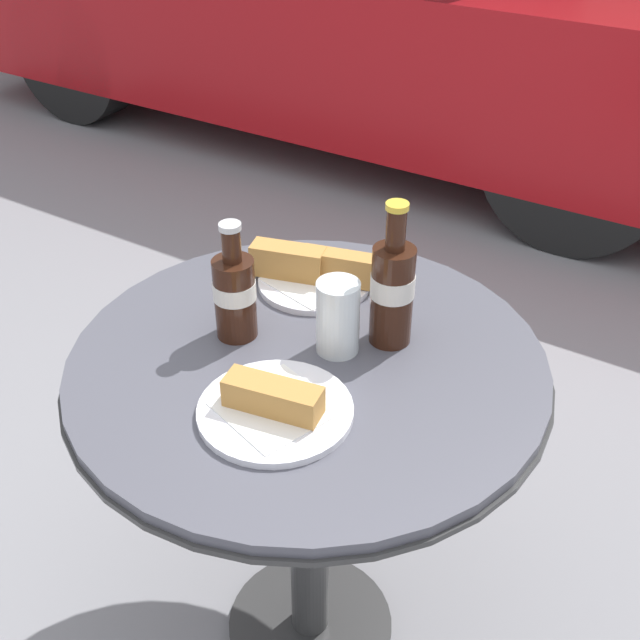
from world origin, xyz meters
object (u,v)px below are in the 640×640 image
cola_bottle_left (235,293)px  cola_bottle_right (392,289)px  bistro_table (308,421)px  lunch_plate_far (275,406)px  drinking_glass (338,320)px  lunch_plate_near (312,272)px

cola_bottle_left → cola_bottle_right: cola_bottle_right is taller
bistro_table → lunch_plate_far: lunch_plate_far is taller
bistro_table → drinking_glass: (0.03, 0.04, 0.20)m
lunch_plate_near → cola_bottle_right: bearing=-20.9°
cola_bottle_right → drinking_glass: (-0.06, -0.07, -0.04)m
cola_bottle_right → cola_bottle_left: bearing=-151.6°
drinking_glass → lunch_plate_far: size_ratio=0.55×
lunch_plate_near → bistro_table: bearing=-59.5°
lunch_plate_far → lunch_plate_near: bearing=113.8°
drinking_glass → cola_bottle_left: bearing=-162.6°
bistro_table → lunch_plate_far: size_ratio=3.41×
bistro_table → lunch_plate_near: bearing=120.5°
cola_bottle_left → lunch_plate_near: size_ratio=0.91×
bistro_table → cola_bottle_left: size_ratio=3.79×
bistro_table → lunch_plate_near: lunch_plate_near is taller
bistro_table → drinking_glass: size_ratio=6.24×
bistro_table → drinking_glass: drinking_glass is taller
cola_bottle_right → lunch_plate_near: cola_bottle_right is taller
cola_bottle_left → lunch_plate_far: bearing=-38.6°
cola_bottle_left → cola_bottle_right: (0.23, 0.12, 0.02)m
cola_bottle_right → lunch_plate_near: (-0.21, 0.08, -0.07)m
drinking_glass → lunch_plate_near: (-0.15, 0.15, -0.03)m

